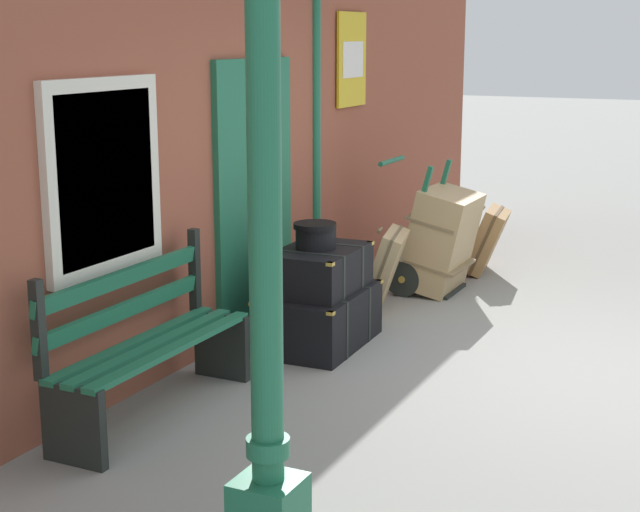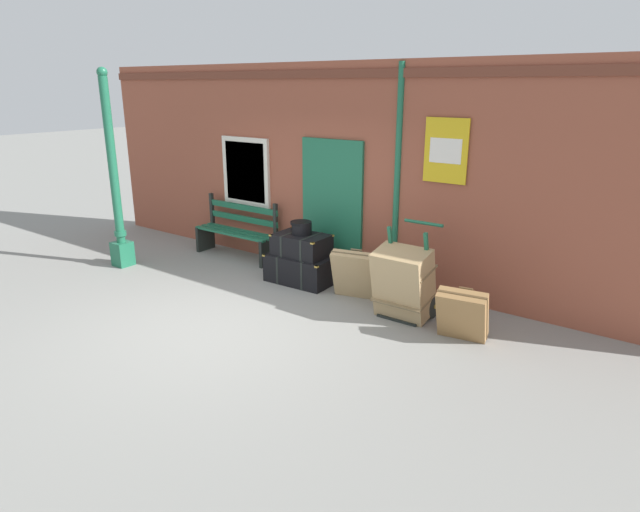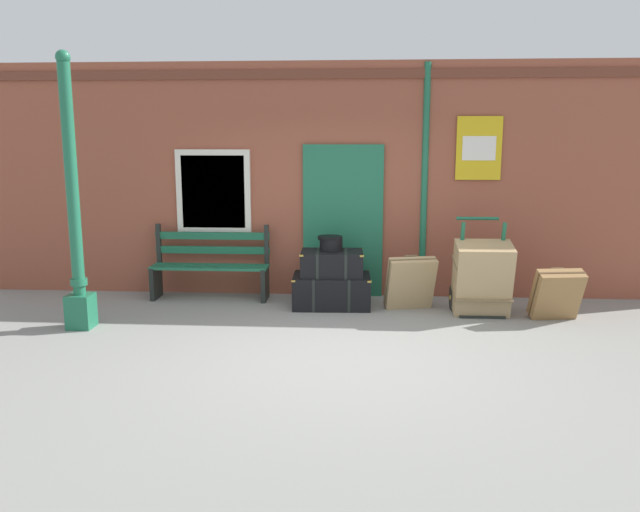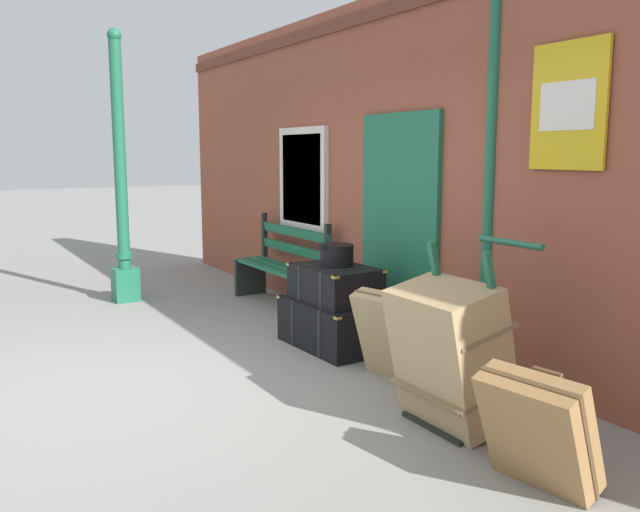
# 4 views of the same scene
# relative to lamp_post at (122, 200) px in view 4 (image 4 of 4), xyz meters

# --- Properties ---
(ground_plane) EXTENTS (60.00, 60.00, 0.00)m
(ground_plane) POSITION_rel_lamp_post_xyz_m (3.04, -0.67, -1.20)
(ground_plane) COLOR gray
(brick_facade) EXTENTS (10.40, 0.35, 3.20)m
(brick_facade) POSITION_rel_lamp_post_xyz_m (3.03, 1.92, 0.40)
(brick_facade) COLOR brown
(brick_facade) RESTS_ON ground
(lamp_post) EXTENTS (0.28, 0.28, 3.13)m
(lamp_post) POSITION_rel_lamp_post_xyz_m (0.00, 0.00, 0.00)
(lamp_post) COLOR #1E6647
(lamp_post) RESTS_ON ground
(platform_bench) EXTENTS (1.60, 0.43, 1.01)m
(platform_bench) POSITION_rel_lamp_post_xyz_m (1.19, 1.49, -0.75)
(platform_bench) COLOR #1E6647
(platform_bench) RESTS_ON ground
(steamer_trunk_base) EXTENTS (1.03, 0.69, 0.43)m
(steamer_trunk_base) POSITION_rel_lamp_post_xyz_m (2.87, 1.15, -0.99)
(steamer_trunk_base) COLOR black
(steamer_trunk_base) RESTS_ON ground
(steamer_trunk_middle) EXTENTS (0.83, 0.57, 0.33)m
(steamer_trunk_middle) POSITION_rel_lamp_post_xyz_m (2.88, 1.14, -0.62)
(steamer_trunk_middle) COLOR black
(steamer_trunk_middle) RESTS_ON steamer_trunk_base
(round_hatbox) EXTENTS (0.32, 0.31, 0.19)m
(round_hatbox) POSITION_rel_lamp_post_xyz_m (2.86, 1.17, -0.35)
(round_hatbox) COLOR black
(round_hatbox) RESTS_ON steamer_trunk_middle
(porters_trolley) EXTENTS (0.71, 0.67, 1.18)m
(porters_trolley) POSITION_rel_lamp_post_xyz_m (4.75, 1.02, -0.93)
(porters_trolley) COLOR black
(porters_trolley) RESTS_ON ground
(large_brown_trunk) EXTENTS (0.70, 0.61, 0.95)m
(large_brown_trunk) POSITION_rel_lamp_post_xyz_m (4.75, 0.84, -0.72)
(large_brown_trunk) COLOR tan
(large_brown_trunk) RESTS_ON ground
(suitcase_tan) EXTENTS (0.61, 0.49, 0.65)m
(suitcase_tan) POSITION_rel_lamp_post_xyz_m (5.62, 0.67, -0.87)
(suitcase_tan) COLOR olive
(suitcase_tan) RESTS_ON ground
(suitcase_cream) EXTENTS (0.68, 0.50, 0.71)m
(suitcase_cream) POSITION_rel_lamp_post_xyz_m (3.89, 1.05, -0.84)
(suitcase_cream) COLOR tan
(suitcase_cream) RESTS_ON ground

